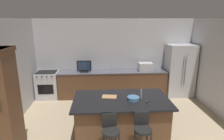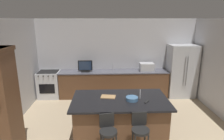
{
  "view_description": "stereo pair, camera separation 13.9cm",
  "coord_description": "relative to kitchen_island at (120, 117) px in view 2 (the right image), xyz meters",
  "views": [
    {
      "loc": [
        -0.58,
        -1.98,
        2.7
      ],
      "look_at": [
        -0.23,
        3.09,
        1.34
      ],
      "focal_mm": 30.64,
      "sensor_mm": 36.0,
      "label": 1
    },
    {
      "loc": [
        -0.44,
        -1.99,
        2.7
      ],
      "look_at": [
        -0.23,
        3.09,
        1.34
      ],
      "focal_mm": 30.64,
      "sensor_mm": 36.0,
      "label": 2
    }
  ],
  "objects": [
    {
      "name": "kitchen_island",
      "position": [
        0.0,
        0.0,
        0.0
      ],
      "size": [
        2.18,
        1.25,
        0.93
      ],
      "color": "black",
      "rests_on": "ground_plane"
    },
    {
      "name": "tv_monitor",
      "position": [
        -1.01,
        2.38,
        0.64
      ],
      "size": [
        0.49,
        0.16,
        0.4
      ],
      "color": "black",
      "rests_on": "counter_back"
    },
    {
      "name": "tv_remote",
      "position": [
        0.57,
        -0.19,
        0.47
      ],
      "size": [
        0.14,
        0.16,
        0.02
      ],
      "primitive_type": "cube",
      "rotation": [
        0.0,
        0.0,
        -0.66
      ],
      "color": "black",
      "rests_on": "kitchen_island"
    },
    {
      "name": "sink_faucet_back",
      "position": [
        -0.05,
        2.53,
        0.57
      ],
      "size": [
        0.02,
        0.02,
        0.24
      ],
      "primitive_type": "cylinder",
      "color": "#B2B2B7",
      "rests_on": "counter_back"
    },
    {
      "name": "microwave",
      "position": [
        1.13,
        2.43,
        0.59
      ],
      "size": [
        0.48,
        0.36,
        0.28
      ],
      "primitive_type": "cube",
      "color": "#B7BABF",
      "rests_on": "counter_back"
    },
    {
      "name": "counter_back",
      "position": [
        -0.01,
        2.43,
        -0.01
      ],
      "size": [
        3.81,
        0.62,
        0.93
      ],
      "color": "brown",
      "rests_on": "ground_plane"
    },
    {
      "name": "bar_stool_right",
      "position": [
        0.31,
        -0.84,
        0.11
      ],
      "size": [
        0.34,
        0.34,
        0.98
      ],
      "rotation": [
        0.0,
        0.0,
        0.04
      ],
      "color": "black",
      "rests_on": "ground_plane"
    },
    {
      "name": "wall_left",
      "position": [
        -2.77,
        0.39,
        0.88
      ],
      "size": [
        0.12,
        5.24,
        2.72
      ],
      "primitive_type": "cube",
      "color": "#BCBCC1",
      "rests_on": "ground_plane"
    },
    {
      "name": "sink_faucet_island",
      "position": [
        0.45,
        -0.0,
        0.57
      ],
      "size": [
        0.02,
        0.02,
        0.22
      ],
      "primitive_type": "cylinder",
      "color": "#B2B2B7",
      "rests_on": "kitchen_island"
    },
    {
      "name": "fruit_bowl",
      "position": [
        0.26,
        -0.07,
        0.5
      ],
      "size": [
        0.27,
        0.27,
        0.08
      ],
      "primitive_type": "cylinder",
      "color": "#3F668C",
      "rests_on": "kitchen_island"
    },
    {
      "name": "refrigerator",
      "position": [
        2.37,
        2.38,
        0.45
      ],
      "size": [
        0.94,
        0.74,
        1.84
      ],
      "color": "#B7BABF",
      "rests_on": "ground_plane"
    },
    {
      "name": "cell_phone",
      "position": [
        0.31,
        0.22,
        0.46
      ],
      "size": [
        0.14,
        0.16,
        0.01
      ],
      "primitive_type": "cube",
      "rotation": [
        0.0,
        0.0,
        0.6
      ],
      "color": "black",
      "rests_on": "kitchen_island"
    },
    {
      "name": "wall_back",
      "position": [
        0.09,
        2.81,
        0.88
      ],
      "size": [
        6.12,
        0.12,
        2.72
      ],
      "primitive_type": "cube",
      "color": "#BCBCC1",
      "rests_on": "ground_plane"
    },
    {
      "name": "bar_stool_left",
      "position": [
        -0.29,
        -0.83,
        0.09
      ],
      "size": [
        0.34,
        0.36,
        0.95
      ],
      "rotation": [
        0.0,
        0.0,
        0.18
      ],
      "color": "black",
      "rests_on": "ground_plane"
    },
    {
      "name": "cutting_board",
      "position": [
        -0.27,
        0.12,
        0.47
      ],
      "size": [
        0.36,
        0.26,
        0.02
      ],
      "primitive_type": "cube",
      "rotation": [
        0.0,
        0.0,
        -0.15
      ],
      "color": "#A87F51",
      "rests_on": "kitchen_island"
    },
    {
      "name": "range_oven",
      "position": [
        -2.29,
        2.43,
        -0.0
      ],
      "size": [
        0.74,
        0.63,
        0.95
      ],
      "color": "#B7BABF",
      "rests_on": "ground_plane"
    }
  ]
}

